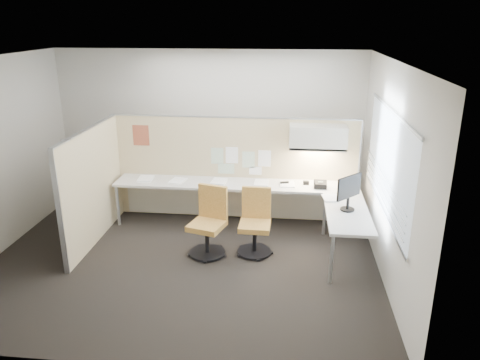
# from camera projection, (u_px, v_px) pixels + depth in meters

# --- Properties ---
(floor) EXTENTS (5.50, 4.50, 0.01)m
(floor) POSITION_uv_depth(u_px,v_px,m) (185.00, 258.00, 6.79)
(floor) COLOR black
(floor) RESTS_ON ground
(ceiling) EXTENTS (5.50, 4.50, 0.01)m
(ceiling) POSITION_uv_depth(u_px,v_px,m) (176.00, 60.00, 5.87)
(ceiling) COLOR white
(ceiling) RESTS_ON wall_back
(wall_back) EXTENTS (5.50, 0.02, 2.80)m
(wall_back) POSITION_uv_depth(u_px,v_px,m) (209.00, 129.00, 8.44)
(wall_back) COLOR beige
(wall_back) RESTS_ON ground
(wall_front) EXTENTS (5.50, 0.02, 2.80)m
(wall_front) POSITION_uv_depth(u_px,v_px,m) (124.00, 240.00, 4.22)
(wall_front) COLOR beige
(wall_front) RESTS_ON ground
(wall_right) EXTENTS (0.02, 4.50, 2.80)m
(wall_right) POSITION_uv_depth(u_px,v_px,m) (389.00, 173.00, 6.05)
(wall_right) COLOR beige
(wall_right) RESTS_ON ground
(window_pane) EXTENTS (0.01, 2.80, 1.30)m
(window_pane) POSITION_uv_depth(u_px,v_px,m) (388.00, 162.00, 6.00)
(window_pane) COLOR #909DA8
(window_pane) RESTS_ON wall_right
(partition_back) EXTENTS (4.10, 0.06, 1.75)m
(partition_back) POSITION_uv_depth(u_px,v_px,m) (235.00, 169.00, 7.95)
(partition_back) COLOR #CDBC8E
(partition_back) RESTS_ON floor
(partition_left) EXTENTS (0.06, 2.20, 1.75)m
(partition_left) POSITION_uv_depth(u_px,v_px,m) (93.00, 186.00, 7.13)
(partition_left) COLOR #CDBC8E
(partition_left) RESTS_ON floor
(desk) EXTENTS (4.00, 2.07, 0.73)m
(desk) POSITION_uv_depth(u_px,v_px,m) (255.00, 194.00, 7.56)
(desk) COLOR beige
(desk) RESTS_ON floor
(overhead_bin) EXTENTS (0.90, 0.36, 0.38)m
(overhead_bin) POSITION_uv_depth(u_px,v_px,m) (318.00, 137.00, 7.41)
(overhead_bin) COLOR beige
(overhead_bin) RESTS_ON partition_back
(task_light_strip) EXTENTS (0.60, 0.06, 0.02)m
(task_light_strip) POSITION_uv_depth(u_px,v_px,m) (317.00, 150.00, 7.48)
(task_light_strip) COLOR #FFEABF
(task_light_strip) RESTS_ON overhead_bin
(pinned_papers) EXTENTS (1.01, 0.00, 0.47)m
(pinned_papers) POSITION_uv_depth(u_px,v_px,m) (240.00, 160.00, 7.86)
(pinned_papers) COLOR #8CBF8C
(pinned_papers) RESTS_ON partition_back
(poster) EXTENTS (0.28, 0.00, 0.35)m
(poster) POSITION_uv_depth(u_px,v_px,m) (141.00, 135.00, 7.90)
(poster) COLOR #E84A1D
(poster) RESTS_ON partition_back
(chair_left) EXTENTS (0.58, 0.59, 1.00)m
(chair_left) POSITION_uv_depth(u_px,v_px,m) (209.00, 224.00, 6.80)
(chair_left) COLOR black
(chair_left) RESTS_ON floor
(chair_right) EXTENTS (0.50, 0.50, 0.95)m
(chair_right) POSITION_uv_depth(u_px,v_px,m) (255.00, 224.00, 6.85)
(chair_right) COLOR black
(chair_right) RESTS_ON floor
(monitor) EXTENTS (0.36, 0.37, 0.51)m
(monitor) POSITION_uv_depth(u_px,v_px,m) (349.00, 191.00, 6.50)
(monitor) COLOR black
(monitor) RESTS_ON desk
(phone) EXTENTS (0.22, 0.21, 0.12)m
(phone) POSITION_uv_depth(u_px,v_px,m) (320.00, 185.00, 7.46)
(phone) COLOR black
(phone) RESTS_ON desk
(stapler) EXTENTS (0.15, 0.08, 0.05)m
(stapler) POSITION_uv_depth(u_px,v_px,m) (284.00, 183.00, 7.61)
(stapler) COLOR black
(stapler) RESTS_ON desk
(tape_dispenser) EXTENTS (0.10, 0.06, 0.06)m
(tape_dispenser) POSITION_uv_depth(u_px,v_px,m) (306.00, 183.00, 7.61)
(tape_dispenser) COLOR black
(tape_dispenser) RESTS_ON desk
(coat_hook) EXTENTS (0.18, 0.41, 1.25)m
(coat_hook) POSITION_uv_depth(u_px,v_px,m) (63.00, 164.00, 6.31)
(coat_hook) COLOR silver
(coat_hook) RESTS_ON partition_left
(paper_stack_0) EXTENTS (0.25, 0.32, 0.03)m
(paper_stack_0) POSITION_uv_depth(u_px,v_px,m) (146.00, 179.00, 7.85)
(paper_stack_0) COLOR white
(paper_stack_0) RESTS_ON desk
(paper_stack_1) EXTENTS (0.28, 0.34, 0.02)m
(paper_stack_1) POSITION_uv_depth(u_px,v_px,m) (178.00, 181.00, 7.77)
(paper_stack_1) COLOR white
(paper_stack_1) RESTS_ON desk
(paper_stack_2) EXTENTS (0.26, 0.32, 0.04)m
(paper_stack_2) POSITION_uv_depth(u_px,v_px,m) (219.00, 182.00, 7.69)
(paper_stack_2) COLOR white
(paper_stack_2) RESTS_ON desk
(paper_stack_3) EXTENTS (0.24, 0.30, 0.02)m
(paper_stack_3) POSITION_uv_depth(u_px,v_px,m) (262.00, 183.00, 7.67)
(paper_stack_3) COLOR white
(paper_stack_3) RESTS_ON desk
(paper_stack_4) EXTENTS (0.25, 0.31, 0.02)m
(paper_stack_4) POSITION_uv_depth(u_px,v_px,m) (287.00, 184.00, 7.60)
(paper_stack_4) COLOR white
(paper_stack_4) RESTS_ON desk
(paper_stack_5) EXTENTS (0.27, 0.33, 0.02)m
(paper_stack_5) POSITION_uv_depth(u_px,v_px,m) (331.00, 198.00, 7.02)
(paper_stack_5) COLOR white
(paper_stack_5) RESTS_ON desk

